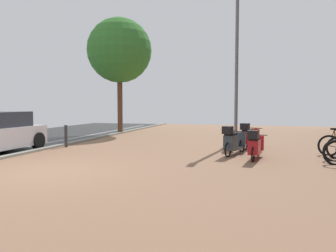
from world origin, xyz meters
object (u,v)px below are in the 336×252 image
(scooter_far, at_px, (233,142))
(street_tree, at_px, (120,51))
(scooter_near, at_px, (255,146))
(scooter_extra, at_px, (229,140))
(lamp_post, at_px, (237,59))
(scooter_mid, at_px, (249,137))
(bollard_far, at_px, (66,136))

(scooter_far, height_order, street_tree, street_tree)
(scooter_near, relative_size, scooter_extra, 1.01)
(scooter_extra, distance_m, lamp_post, 3.95)
(scooter_near, xyz_separation_m, lamp_post, (-0.82, 4.24, 3.17))
(scooter_mid, distance_m, scooter_extra, 0.92)
(scooter_near, distance_m, scooter_extra, 2.14)
(scooter_mid, bearing_deg, scooter_far, -104.16)
(scooter_near, bearing_deg, scooter_mid, 95.28)
(scooter_near, xyz_separation_m, street_tree, (-7.56, 7.49, 4.30))
(scooter_far, xyz_separation_m, bollard_far, (-6.42, 0.46, -0.02))
(scooter_mid, relative_size, scooter_far, 0.99)
(scooter_mid, distance_m, street_tree, 9.81)
(scooter_near, relative_size, scooter_mid, 1.05)
(scooter_near, distance_m, scooter_far, 1.00)
(scooter_mid, xyz_separation_m, bollard_far, (-6.89, -1.41, -0.02))
(scooter_far, xyz_separation_m, scooter_extra, (-0.20, 1.23, -0.07))
(lamp_post, bearing_deg, street_tree, 154.24)
(scooter_mid, bearing_deg, street_tree, 146.07)
(lamp_post, bearing_deg, scooter_near, -79.08)
(scooter_far, height_order, bollard_far, scooter_far)
(lamp_post, bearing_deg, bollard_far, -154.00)
(scooter_mid, relative_size, lamp_post, 0.25)
(scooter_mid, relative_size, street_tree, 0.25)
(scooter_extra, height_order, street_tree, street_tree)
(scooter_near, xyz_separation_m, scooter_far, (-0.71, 0.70, 0.03))
(scooter_near, height_order, bollard_far, scooter_near)
(scooter_far, bearing_deg, lamp_post, 91.78)
(scooter_extra, bearing_deg, scooter_mid, 43.33)
(scooter_far, bearing_deg, bollard_far, 175.93)
(scooter_far, bearing_deg, street_tree, 135.27)
(scooter_mid, height_order, scooter_extra, scooter_mid)
(scooter_mid, xyz_separation_m, lamp_post, (-0.58, 1.67, 3.14))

